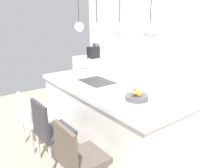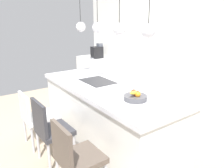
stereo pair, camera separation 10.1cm
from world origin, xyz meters
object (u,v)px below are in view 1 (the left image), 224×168
fruit_bowl (137,96)px  chair_middle (50,129)px  coffee_machine (93,52)px  chair_far (78,157)px  chair_near (35,117)px

fruit_bowl → chair_middle: 1.18m
fruit_bowl → coffee_machine: 3.30m
fruit_bowl → chair_middle: fruit_bowl is taller
chair_far → coffee_machine: bearing=144.2°
fruit_bowl → chair_far: size_ratio=0.32×
chair_middle → coffee_machine: bearing=136.6°
coffee_machine → chair_far: bearing=-35.8°
coffee_machine → chair_near: 2.85m
chair_middle → chair_far: size_ratio=1.02×
coffee_machine → chair_far: coffee_machine is taller
chair_near → chair_far: size_ratio=0.95×
fruit_bowl → chair_middle: (-0.71, -0.83, -0.46)m
fruit_bowl → chair_middle: size_ratio=0.31×
coffee_machine → chair_near: bearing=-51.3°
chair_near → chair_middle: (0.55, 0.00, 0.03)m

